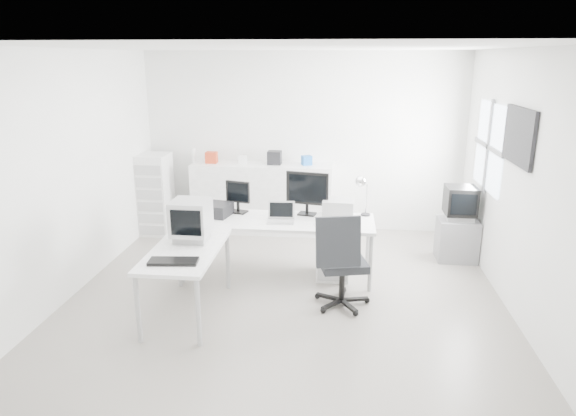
# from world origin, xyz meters

# --- Properties ---
(floor) EXTENTS (5.00, 5.00, 0.01)m
(floor) POSITION_xyz_m (0.00, 0.00, 0.00)
(floor) COLOR #B1A99E
(floor) RESTS_ON ground
(ceiling) EXTENTS (5.00, 5.00, 0.01)m
(ceiling) POSITION_xyz_m (0.00, 0.00, 2.80)
(ceiling) COLOR white
(ceiling) RESTS_ON back_wall
(back_wall) EXTENTS (5.00, 0.02, 2.80)m
(back_wall) POSITION_xyz_m (0.00, 2.50, 1.40)
(back_wall) COLOR silver
(back_wall) RESTS_ON floor
(left_wall) EXTENTS (0.02, 5.00, 2.80)m
(left_wall) POSITION_xyz_m (-2.50, 0.00, 1.40)
(left_wall) COLOR silver
(left_wall) RESTS_ON floor
(right_wall) EXTENTS (0.02, 5.00, 2.80)m
(right_wall) POSITION_xyz_m (2.50, 0.00, 1.40)
(right_wall) COLOR silver
(right_wall) RESTS_ON floor
(window) EXTENTS (0.02, 1.20, 1.10)m
(window) POSITION_xyz_m (2.48, 1.20, 1.60)
(window) COLOR white
(window) RESTS_ON right_wall
(wall_picture) EXTENTS (0.04, 0.90, 0.60)m
(wall_picture) POSITION_xyz_m (2.47, 0.10, 1.90)
(wall_picture) COLOR black
(wall_picture) RESTS_ON right_wall
(main_desk) EXTENTS (2.40, 0.80, 0.75)m
(main_desk) POSITION_xyz_m (-0.16, 0.52, 0.38)
(main_desk) COLOR white
(main_desk) RESTS_ON floor
(side_desk) EXTENTS (0.70, 1.40, 0.75)m
(side_desk) POSITION_xyz_m (-1.01, -0.58, 0.38)
(side_desk) COLOR white
(side_desk) RESTS_ON floor
(drawer_pedestal) EXTENTS (0.40, 0.50, 0.60)m
(drawer_pedestal) POSITION_xyz_m (0.54, 0.57, 0.30)
(drawer_pedestal) COLOR white
(drawer_pedestal) RESTS_ON floor
(inkjet_printer) EXTENTS (0.51, 0.43, 0.16)m
(inkjet_printer) POSITION_xyz_m (-1.01, 0.62, 0.83)
(inkjet_printer) COLOR black
(inkjet_printer) RESTS_ON main_desk
(lcd_monitor_small) EXTENTS (0.37, 0.27, 0.41)m
(lcd_monitor_small) POSITION_xyz_m (-0.71, 0.77, 0.96)
(lcd_monitor_small) COLOR black
(lcd_monitor_small) RESTS_ON main_desk
(lcd_monitor_large) EXTENTS (0.59, 0.33, 0.57)m
(lcd_monitor_large) POSITION_xyz_m (0.19, 0.77, 1.04)
(lcd_monitor_large) COLOR black
(lcd_monitor_large) RESTS_ON main_desk
(laptop) EXTENTS (0.32, 0.33, 0.20)m
(laptop) POSITION_xyz_m (-0.11, 0.42, 0.85)
(laptop) COLOR #B7B7BA
(laptop) RESTS_ON main_desk
(white_keyboard) EXTENTS (0.39, 0.21, 0.02)m
(white_keyboard) POSITION_xyz_m (0.49, 0.37, 0.76)
(white_keyboard) COLOR white
(white_keyboard) RESTS_ON main_desk
(white_mouse) EXTENTS (0.05, 0.05, 0.05)m
(white_mouse) POSITION_xyz_m (0.79, 0.42, 0.78)
(white_mouse) COLOR white
(white_mouse) RESTS_ON main_desk
(laser_printer) EXTENTS (0.40, 0.35, 0.22)m
(laser_printer) POSITION_xyz_m (0.59, 0.74, 0.86)
(laser_printer) COLOR #9E9E9E
(laser_printer) RESTS_ON main_desk
(desk_lamp) EXTENTS (0.17, 0.17, 0.51)m
(desk_lamp) POSITION_xyz_m (0.94, 0.82, 1.01)
(desk_lamp) COLOR silver
(desk_lamp) RESTS_ON main_desk
(crt_monitor) EXTENTS (0.39, 0.39, 0.44)m
(crt_monitor) POSITION_xyz_m (-1.01, -0.33, 0.97)
(crt_monitor) COLOR #B7B7BA
(crt_monitor) RESTS_ON side_desk
(black_keyboard) EXTENTS (0.50, 0.24, 0.03)m
(black_keyboard) POSITION_xyz_m (-1.01, -0.98, 0.77)
(black_keyboard) COLOR black
(black_keyboard) RESTS_ON side_desk
(office_chair) EXTENTS (0.78, 0.78, 1.12)m
(office_chair) POSITION_xyz_m (0.65, -0.22, 0.56)
(office_chair) COLOR #2A2C30
(office_chair) RESTS_ON floor
(tv_cabinet) EXTENTS (0.53, 0.43, 0.58)m
(tv_cabinet) POSITION_xyz_m (2.22, 1.31, 0.29)
(tv_cabinet) COLOR slate
(tv_cabinet) RESTS_ON floor
(crt_tv) EXTENTS (0.50, 0.48, 0.45)m
(crt_tv) POSITION_xyz_m (2.22, 1.31, 0.80)
(crt_tv) COLOR black
(crt_tv) RESTS_ON tv_cabinet
(sideboard) EXTENTS (2.20, 0.55, 1.10)m
(sideboard) POSITION_xyz_m (-0.63, 2.24, 0.55)
(sideboard) COLOR white
(sideboard) RESTS_ON floor
(clutter_box_a) EXTENTS (0.18, 0.16, 0.17)m
(clutter_box_a) POSITION_xyz_m (-1.43, 2.24, 1.19)
(clutter_box_a) COLOR #B6351A
(clutter_box_a) RESTS_ON sideboard
(clutter_box_b) EXTENTS (0.13, 0.11, 0.12)m
(clutter_box_b) POSITION_xyz_m (-0.93, 2.24, 1.16)
(clutter_box_b) COLOR white
(clutter_box_b) RESTS_ON sideboard
(clutter_box_c) EXTENTS (0.21, 0.19, 0.21)m
(clutter_box_c) POSITION_xyz_m (-0.43, 2.24, 1.20)
(clutter_box_c) COLOR black
(clutter_box_c) RESTS_ON sideboard
(clutter_box_d) EXTENTS (0.18, 0.17, 0.14)m
(clutter_box_d) POSITION_xyz_m (0.07, 2.24, 1.17)
(clutter_box_d) COLOR #1858AA
(clutter_box_d) RESTS_ON sideboard
(clutter_bottle) EXTENTS (0.07, 0.07, 0.22)m
(clutter_bottle) POSITION_xyz_m (-1.73, 2.28, 1.21)
(clutter_bottle) COLOR white
(clutter_bottle) RESTS_ON sideboard
(filing_cabinet) EXTENTS (0.44, 0.53, 1.26)m
(filing_cabinet) POSITION_xyz_m (-2.28, 1.99, 0.63)
(filing_cabinet) COLOR white
(filing_cabinet) RESTS_ON floor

